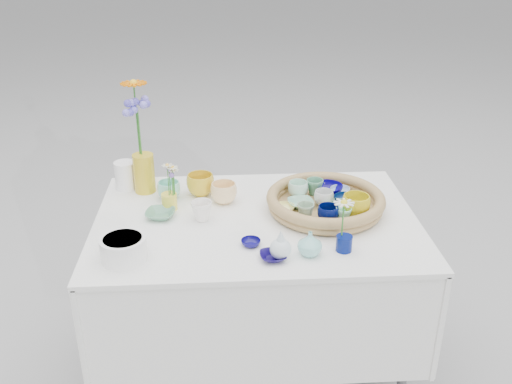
{
  "coord_description": "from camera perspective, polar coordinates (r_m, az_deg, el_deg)",
  "views": [
    {
      "loc": [
        -0.12,
        -1.97,
        1.81
      ],
      "look_at": [
        0.0,
        0.02,
        0.87
      ],
      "focal_mm": 40.0,
      "sensor_mm": 36.0,
      "label": 1
    }
  ],
  "objects": [
    {
      "name": "tray_ceramic_0",
      "position": [
        2.41,
        7.23,
        0.27
      ],
      "size": [
        0.16,
        0.16,
        0.04
      ],
      "primitive_type": "imported",
      "rotation": [
        0.0,
        0.0,
        0.36
      ],
      "color": "#080066",
      "rests_on": "wicker_tray"
    },
    {
      "name": "bud_vase_cobalt",
      "position": [
        2.03,
        8.8,
        -5.1
      ],
      "size": [
        0.07,
        0.07,
        0.06
      ],
      "primitive_type": "cylinder",
      "rotation": [
        0.0,
        0.0,
        -0.18
      ],
      "color": "#031159",
      "rests_on": "display_table"
    },
    {
      "name": "loose_ceramic_3",
      "position": [
        2.22,
        -5.45,
        -1.89
      ],
      "size": [
        0.11,
        0.11,
        0.08
      ],
      "primitive_type": "imported",
      "rotation": [
        0.0,
        0.0,
        0.41
      ],
      "color": "white",
      "rests_on": "display_table"
    },
    {
      "name": "daisy_posy",
      "position": [
        2.26,
        -8.61,
        1.19
      ],
      "size": [
        0.09,
        0.09,
        0.13
      ],
      "primitive_type": null,
      "rotation": [
        0.0,
        0.0,
        -0.22
      ],
      "color": "silver",
      "rests_on": "daisy_cup"
    },
    {
      "name": "loose_ceramic_5",
      "position": [
        2.41,
        -8.7,
        0.18
      ],
      "size": [
        0.11,
        0.11,
        0.08
      ],
      "primitive_type": "imported",
      "rotation": [
        0.0,
        0.0,
        -0.12
      ],
      "color": "#8BDFC6",
      "rests_on": "display_table"
    },
    {
      "name": "loose_ceramic_1",
      "position": [
        2.35,
        -3.24,
        -0.09
      ],
      "size": [
        0.12,
        0.12,
        0.09
      ],
      "primitive_type": "imported",
      "rotation": [
        0.0,
        0.0,
        -0.09
      ],
      "color": "#FED493",
      "rests_on": "display_table"
    },
    {
      "name": "tray_ceramic_6",
      "position": [
        2.36,
        4.23,
        0.28
      ],
      "size": [
        0.1,
        0.1,
        0.07
      ],
      "primitive_type": "imported",
      "rotation": [
        0.0,
        0.0,
        -0.26
      ],
      "color": "silver",
      "rests_on": "wicker_tray"
    },
    {
      "name": "tray_ceramic_5",
      "position": [
        2.29,
        4.49,
        -1.13
      ],
      "size": [
        0.12,
        0.12,
        0.03
      ],
      "primitive_type": "imported",
      "rotation": [
        0.0,
        0.0,
        0.16
      ],
      "color": "#7FB89B",
      "rests_on": "wicker_tray"
    },
    {
      "name": "wicker_tray",
      "position": [
        2.29,
        6.95,
        -1.0
      ],
      "size": [
        0.47,
        0.47,
        0.08
      ],
      "primitive_type": null,
      "color": "brown",
      "rests_on": "display_table"
    },
    {
      "name": "tray_ceramic_3",
      "position": [
        2.28,
        7.96,
        -1.47
      ],
      "size": [
        0.13,
        0.13,
        0.03
      ],
      "primitive_type": "imported",
      "rotation": [
        0.0,
        0.0,
        -0.19
      ],
      "color": "#4D7D66",
      "rests_on": "wicker_tray"
    },
    {
      "name": "loose_ceramic_6",
      "position": [
        1.97,
        1.74,
        -6.45
      ],
      "size": [
        0.1,
        0.1,
        0.02
      ],
      "primitive_type": "imported",
      "rotation": [
        0.0,
        0.0,
        0.1
      ],
      "color": "#110949",
      "rests_on": "display_table"
    },
    {
      "name": "ground",
      "position": [
        2.68,
        0.03,
        -17.26
      ],
      "size": [
        80.0,
        80.0,
        0.0
      ],
      "primitive_type": "plane",
      "color": "gray"
    },
    {
      "name": "tray_ceramic_9",
      "position": [
        2.18,
        7.22,
        -2.18
      ],
      "size": [
        0.1,
        0.1,
        0.07
      ],
      "primitive_type": "imported",
      "rotation": [
        0.0,
        0.0,
        0.26
      ],
      "color": "#020B46",
      "rests_on": "wicker_tray"
    },
    {
      "name": "hydrangea",
      "position": [
        2.41,
        -11.58,
        5.97
      ],
      "size": [
        0.09,
        0.09,
        0.28
      ],
      "primitive_type": null,
      "rotation": [
        0.0,
        0.0,
        -0.09
      ],
      "color": "#5148BF",
      "rests_on": "tall_vase_yellow"
    },
    {
      "name": "loose_ceramic_2",
      "position": [
        2.27,
        -9.53,
        -2.2
      ],
      "size": [
        0.13,
        0.13,
        0.03
      ],
      "primitive_type": "imported",
      "rotation": [
        0.0,
        0.0,
        -0.16
      ],
      "color": "#5D9675",
      "rests_on": "display_table"
    },
    {
      "name": "gerbera",
      "position": [
        2.4,
        -11.83,
        7.12
      ],
      "size": [
        0.15,
        0.15,
        0.32
      ],
      "primitive_type": null,
      "rotation": [
        0.0,
        0.0,
        0.22
      ],
      "color": "#DE6900",
      "rests_on": "tall_vase_yellow"
    },
    {
      "name": "bud_vase_paleblue",
      "position": [
        1.95,
        2.48,
        -5.21
      ],
      "size": [
        0.08,
        0.08,
        0.11
      ],
      "primitive_type": null,
      "rotation": [
        0.0,
        0.0,
        -0.05
      ],
      "color": "silver",
      "rests_on": "display_table"
    },
    {
      "name": "display_table",
      "position": [
        2.68,
        0.03,
        -17.26
      ],
      "size": [
        1.26,
        0.86,
        0.77
      ],
      "primitive_type": null,
      "color": "white",
      "rests_on": "ground"
    },
    {
      "name": "tray_ceramic_7",
      "position": [
        2.3,
        6.79,
        -0.61
      ],
      "size": [
        0.09,
        0.09,
        0.06
      ],
      "primitive_type": "imported",
      "rotation": [
        0.0,
        0.0,
        0.24
      ],
      "color": "silver",
      "rests_on": "wicker_tray"
    },
    {
      "name": "white_pitcher",
      "position": [
        2.53,
        -12.93,
        1.64
      ],
      "size": [
        0.14,
        0.11,
        0.12
      ],
      "primitive_type": null,
      "rotation": [
        0.0,
        0.0,
        -0.13
      ],
      "color": "white",
      "rests_on": "display_table"
    },
    {
      "name": "fluted_bowl",
      "position": [
        2.01,
        -13.11,
        -5.54
      ],
      "size": [
        0.17,
        0.17,
        0.08
      ],
      "primitive_type": null,
      "rotation": [
        0.0,
        0.0,
        0.06
      ],
      "color": "white",
      "rests_on": "display_table"
    },
    {
      "name": "tray_ceramic_1",
      "position": [
        2.34,
        8.95,
        -0.77
      ],
      "size": [
        0.12,
        0.12,
        0.03
      ],
      "primitive_type": "imported",
      "rotation": [
        0.0,
        0.0,
        0.34
      ],
      "color": "#071F51",
      "rests_on": "wicker_tray"
    },
    {
      "name": "tall_vase_yellow",
      "position": [
        2.47,
        -11.12,
        1.86
      ],
      "size": [
        0.11,
        0.11,
        0.17
      ],
      "primitive_type": "cylinder",
      "rotation": [
        0.0,
        0.0,
        -0.25
      ],
      "color": "gold",
      "rests_on": "display_table"
    },
    {
      "name": "tray_ceramic_10",
      "position": [
        2.25,
        2.85,
        -1.65
      ],
      "size": [
        0.1,
        0.1,
        0.03
      ],
      "primitive_type": "imported",
      "rotation": [
        0.0,
        0.0,
        0.2
      ],
      "color": "#FFF991",
      "rests_on": "wicker_tray"
    },
    {
      "name": "loose_ceramic_4",
      "position": [
        2.05,
        -0.52,
        -5.09
      ],
      "size": [
        0.09,
        0.09,
        0.02
      ],
      "primitive_type": "imported",
      "rotation": [
        0.0,
        0.0,
        0.24
      ],
      "color": "#0E095D",
      "rests_on": "display_table"
    },
    {
      "name": "tray_ceramic_2",
      "position": [
        2.23,
        9.96,
        -1.35
      ],
      "size": [
        0.13,
        0.13,
        0.09
      ],
      "primitive_type": "imported",
      "rotation": [
        0.0,
        0.0,
        -0.18
      ],
      "color": "gold",
      "rests_on": "wicker_tray"
    },
    {
      "name": "tray_ceramic_4",
      "position": [
        2.19,
        4.96,
        -1.95
      ],
      "size": [
        0.09,
        0.09,
        0.06
      ],
      "primitive_type": "imported",
      "rotation": [
        0.0,
        0.0,
        0.35
      ],
      "color": "#8AA788",
      "rests_on": "wicker_tray"
    },
    {
      "name": "tray_ceramic_12",
      "position": [
        2.39,
        5.89,
        0.5
      ],
      "size": [
        0.09,
        0.09,
        0.07
      ],
      "primitive_type": "imported",
      "rotation": [
        0.0,
        0.0,
        0.24
      ],
      "color": "#508F6B",
      "rests_on": "wicker_tray"
    },
    {
      "name": "bud_vase_seafoam",
      "position": [
        1.99,
        5.41,
        -5.13
      ],
      "size": [
        0.11,
        0.11,
        0.09
      ],
      "primitive_type": "imported",
      "rotation": [
        0.0,
        0.0,
        0.43
      ],
      "color": "#83CEC8",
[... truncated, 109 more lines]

